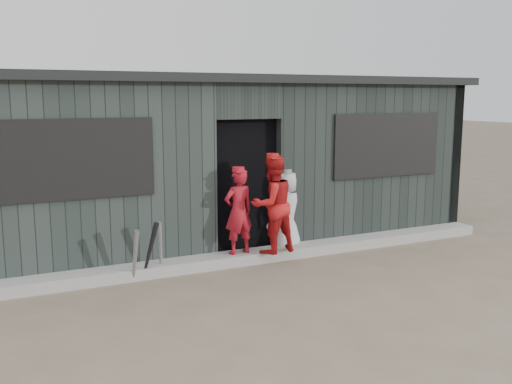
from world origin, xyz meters
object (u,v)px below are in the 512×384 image
player_grey_back (286,212)px  dugout (211,159)px  bat_left (135,256)px  bat_right (150,251)px  player_red_left (239,212)px  bat_mid (160,248)px  player_red_right (272,204)px

player_grey_back → dugout: (-0.61, 1.45, 0.67)m
bat_left → dugout: 2.78m
player_grey_back → bat_right: bearing=-1.3°
bat_right → dugout: 2.64m
bat_left → player_red_left: player_red_left is taller
bat_mid → bat_right: size_ratio=0.91×
bat_left → player_red_right: bearing=2.2°
player_red_left → dugout: (0.27, 1.70, 0.54)m
player_grey_back → dugout: 1.71m
player_grey_back → bat_left: bearing=-2.0°
bat_right → player_red_right: player_red_right is taller
bat_mid → player_red_left: 1.20m
bat_mid → player_red_right: size_ratio=0.54×
bat_left → player_grey_back: size_ratio=0.57×
dugout → bat_right: bearing=-129.6°
player_red_left → bat_left: bearing=0.9°
player_red_left → bat_right: bearing=1.7°
player_red_left → player_red_right: player_red_right is taller
bat_mid → player_red_right: bearing=-3.3°
bat_mid → player_grey_back: 2.05m
bat_mid → player_grey_back: bearing=8.7°
player_grey_back → dugout: size_ratio=0.15×
bat_right → player_red_right: bearing=2.1°
bat_right → dugout: size_ratio=0.10×
bat_left → bat_right: size_ratio=0.87×
bat_left → bat_mid: 0.41m
bat_right → player_red_right: (1.77, 0.07, 0.44)m
bat_right → player_grey_back: bearing=11.9°
bat_left → bat_mid: size_ratio=0.96×
bat_mid → player_red_left: player_red_left is taller
bat_left → bat_right: bearing=2.9°
player_red_left → player_red_right: size_ratio=0.87×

